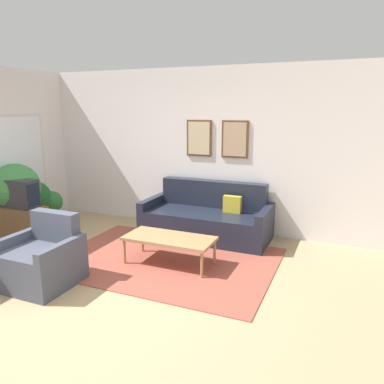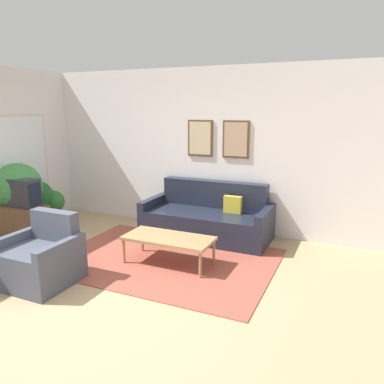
# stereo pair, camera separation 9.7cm
# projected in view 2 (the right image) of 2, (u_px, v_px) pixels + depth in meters

# --- Properties ---
(ground_plane) EXTENTS (16.00, 16.00, 0.00)m
(ground_plane) POSITION_uv_depth(u_px,v_px,m) (84.00, 292.00, 4.24)
(ground_plane) COLOR tan
(area_rug) EXTENTS (2.95, 2.10, 0.01)m
(area_rug) POSITION_uv_depth(u_px,v_px,m) (164.00, 259.00, 5.14)
(area_rug) COLOR #9E4C3D
(area_rug) RESTS_ON ground_plane
(wall_back) EXTENTS (8.00, 0.09, 2.70)m
(wall_back) POSITION_uv_depth(u_px,v_px,m) (187.00, 149.00, 6.43)
(wall_back) COLOR silver
(wall_back) RESTS_ON ground_plane
(couch) EXTENTS (2.02, 0.90, 0.87)m
(couch) POSITION_uv_depth(u_px,v_px,m) (208.00, 219.00, 6.01)
(couch) COLOR #1E2333
(couch) RESTS_ON ground_plane
(coffee_table) EXTENTS (1.19, 0.55, 0.38)m
(coffee_table) POSITION_uv_depth(u_px,v_px,m) (169.00, 239.00, 4.94)
(coffee_table) COLOR #A87F51
(coffee_table) RESTS_ON ground_plane
(tv_stand) EXTENTS (0.75, 0.42, 0.54)m
(tv_stand) POSITION_uv_depth(u_px,v_px,m) (24.00, 222.00, 5.93)
(tv_stand) COLOR brown
(tv_stand) RESTS_ON ground_plane
(tv) EXTENTS (0.60, 0.28, 0.44)m
(tv) POSITION_uv_depth(u_px,v_px,m) (21.00, 192.00, 5.82)
(tv) COLOR #2D2D33
(tv) RESTS_ON tv_stand
(armchair) EXTENTS (0.81, 0.76, 0.82)m
(armchair) POSITION_uv_depth(u_px,v_px,m) (41.00, 260.00, 4.43)
(armchair) COLOR #474C5B
(armchair) RESTS_ON ground_plane
(potted_plant_tall) EXTENTS (0.78, 0.78, 1.18)m
(potted_plant_tall) POSITION_uv_depth(u_px,v_px,m) (18.00, 188.00, 6.08)
(potted_plant_tall) COLOR #935638
(potted_plant_tall) RESTS_ON ground_plane
(potted_plant_by_window) EXTENTS (0.39, 0.39, 0.63)m
(potted_plant_by_window) POSITION_uv_depth(u_px,v_px,m) (54.00, 205.00, 6.61)
(potted_plant_by_window) COLOR #935638
(potted_plant_by_window) RESTS_ON ground_plane
(potted_plant_small) EXTENTS (0.54, 0.54, 0.82)m
(potted_plant_small) POSITION_uv_depth(u_px,v_px,m) (37.00, 198.00, 6.47)
(potted_plant_small) COLOR slate
(potted_plant_small) RESTS_ON ground_plane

